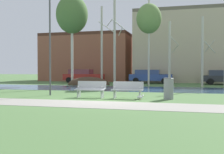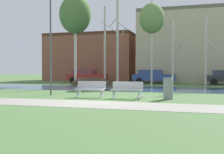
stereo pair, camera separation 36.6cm
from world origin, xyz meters
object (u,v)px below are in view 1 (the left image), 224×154
parked_sedan_second_blue (150,76)px  seagull (140,97)px  bench_left (91,89)px  parked_hatch_third_dark (224,77)px  streetlamp (50,24)px  trash_bin (169,88)px  bench_right (127,89)px  parked_van_nearest_red (83,76)px

parked_sedan_second_blue → seagull: bearing=-84.8°
bench_left → parked_hatch_third_dark: (8.62, 15.51, 0.29)m
streetlamp → parked_hatch_third_dark: 18.95m
parked_hatch_third_dark → seagull: bearing=-110.5°
trash_bin → bench_right: bearing=-174.3°
parked_hatch_third_dark → trash_bin: bearing=-106.7°
parked_van_nearest_red → parked_sedan_second_blue: size_ratio=1.00×
parked_sedan_second_blue → parked_hatch_third_dark: size_ratio=1.02×
parked_hatch_third_dark → streetlamp: bearing=-127.4°
parked_van_nearest_red → seagull: bearing=-60.7°
seagull → parked_hatch_third_dark: parked_hatch_third_dark is taller
bench_left → trash_bin: trash_bin is taller
streetlamp → parked_hatch_third_dark: size_ratio=1.41×
bench_right → parked_sedan_second_blue: 16.12m
bench_right → trash_bin: size_ratio=1.50×
streetlamp → parked_van_nearest_red: 16.34m
streetlamp → parked_van_nearest_red: streetlamp is taller
bench_right → seagull: 0.86m
bench_left → trash_bin: bearing=2.9°
trash_bin → streetlamp: 7.63m
parked_sedan_second_blue → parked_hatch_third_dark: (7.42, -0.59, -0.02)m
seagull → streetlamp: 6.78m
trash_bin → parked_sedan_second_blue: parked_sedan_second_blue is taller
bench_right → parked_sedan_second_blue: size_ratio=0.35×
bench_left → bench_right: (1.99, 0.00, 0.00)m
bench_left → seagull: size_ratio=4.11×
bench_left → streetlamp: size_ratio=0.26×
seagull → streetlamp: size_ratio=0.06×
trash_bin → parked_van_nearest_red: (-10.59, 16.01, 0.25)m
bench_right → parked_van_nearest_red: 18.32m
bench_right → trash_bin: trash_bin is taller
parked_hatch_third_dark → bench_left: bearing=-119.1°
parked_van_nearest_red → parked_hatch_third_dark: parked_van_nearest_red is taller
bench_right → streetlamp: bearing=171.8°
seagull → parked_van_nearest_red: (-9.26, 16.53, 0.67)m
bench_right → parked_hatch_third_dark: 16.87m
bench_left → seagull: (2.71, -0.32, -0.34)m
trash_bin → parked_van_nearest_red: 19.19m
streetlamp → parked_hatch_third_dark: bearing=52.6°
bench_left → streetlamp: (-2.70, 0.67, 3.62)m
parked_van_nearest_red → parked_sedan_second_blue: bearing=-0.8°
bench_right → parked_van_nearest_red: size_ratio=0.35×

